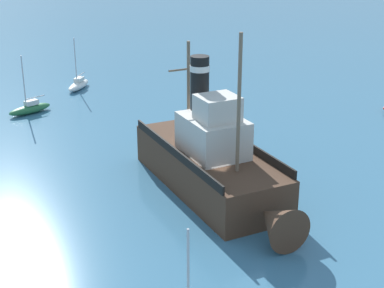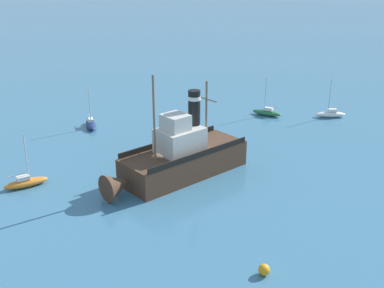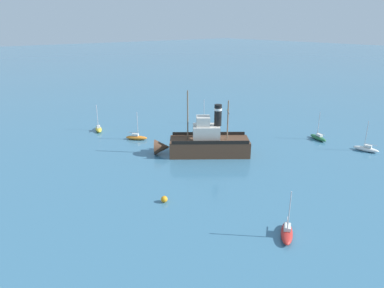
{
  "view_description": "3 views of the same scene",
  "coord_description": "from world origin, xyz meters",
  "px_view_note": "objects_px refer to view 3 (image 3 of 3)",
  "views": [
    {
      "loc": [
        28.18,
        12.18,
        15.19
      ],
      "look_at": [
        -0.66,
        -1.6,
        2.87
      ],
      "focal_mm": 55.0,
      "sensor_mm": 36.0,
      "label": 1
    },
    {
      "loc": [
        -9.41,
        39.04,
        18.88
      ],
      "look_at": [
        -1.85,
        -1.2,
        2.88
      ],
      "focal_mm": 45.0,
      "sensor_mm": 36.0,
      "label": 2
    },
    {
      "loc": [
        -37.71,
        32.36,
        19.14
      ],
      "look_at": [
        -1.08,
        2.54,
        2.36
      ],
      "focal_mm": 32.0,
      "sensor_mm": 36.0,
      "label": 3
    }
  ],
  "objects_px": {
    "old_tugboat": "(205,143)",
    "sailboat_red": "(287,232)",
    "sailboat_yellow": "(99,129)",
    "mooring_buoy": "(164,199)",
    "sailboat_navy": "(204,121)",
    "sailboat_white": "(366,149)",
    "sailboat_orange": "(136,137)",
    "sailboat_green": "(318,137)"
  },
  "relations": [
    {
      "from": "old_tugboat",
      "to": "sailboat_yellow",
      "type": "height_order",
      "value": "old_tugboat"
    },
    {
      "from": "sailboat_yellow",
      "to": "mooring_buoy",
      "type": "xyz_separation_m",
      "value": [
        -30.04,
        5.91,
        -0.05
      ]
    },
    {
      "from": "sailboat_green",
      "to": "old_tugboat",
      "type": "bearing_deg",
      "value": 70.03
    },
    {
      "from": "sailboat_yellow",
      "to": "mooring_buoy",
      "type": "height_order",
      "value": "sailboat_yellow"
    },
    {
      "from": "sailboat_orange",
      "to": "mooring_buoy",
      "type": "height_order",
      "value": "sailboat_orange"
    },
    {
      "from": "sailboat_yellow",
      "to": "sailboat_orange",
      "type": "bearing_deg",
      "value": -161.84
    },
    {
      "from": "sailboat_red",
      "to": "sailboat_green",
      "type": "height_order",
      "value": "same"
    },
    {
      "from": "sailboat_orange",
      "to": "sailboat_green",
      "type": "xyz_separation_m",
      "value": [
        -19.95,
        -24.39,
        0.0
      ]
    },
    {
      "from": "sailboat_red",
      "to": "sailboat_white",
      "type": "xyz_separation_m",
      "value": [
        6.04,
        -28.74,
        0.0
      ]
    },
    {
      "from": "sailboat_red",
      "to": "sailboat_green",
      "type": "xyz_separation_m",
      "value": [
        13.93,
        -27.96,
        0.0
      ]
    },
    {
      "from": "sailboat_green",
      "to": "mooring_buoy",
      "type": "height_order",
      "value": "sailboat_green"
    },
    {
      "from": "old_tugboat",
      "to": "sailboat_navy",
      "type": "distance_m",
      "value": 17.32
    },
    {
      "from": "old_tugboat",
      "to": "sailboat_red",
      "type": "distance_m",
      "value": 22.69
    },
    {
      "from": "old_tugboat",
      "to": "sailboat_red",
      "type": "height_order",
      "value": "old_tugboat"
    },
    {
      "from": "sailboat_red",
      "to": "sailboat_orange",
      "type": "xyz_separation_m",
      "value": [
        33.87,
        -3.57,
        0.0
      ]
    },
    {
      "from": "sailboat_yellow",
      "to": "mooring_buoy",
      "type": "relative_size",
      "value": 6.48
    },
    {
      "from": "sailboat_red",
      "to": "sailboat_green",
      "type": "relative_size",
      "value": 1.0
    },
    {
      "from": "sailboat_navy",
      "to": "sailboat_white",
      "type": "distance_m",
      "value": 29.64
    },
    {
      "from": "sailboat_red",
      "to": "sailboat_orange",
      "type": "bearing_deg",
      "value": -6.01
    },
    {
      "from": "sailboat_orange",
      "to": "mooring_buoy",
      "type": "distance_m",
      "value": 22.91
    },
    {
      "from": "sailboat_white",
      "to": "sailboat_orange",
      "type": "bearing_deg",
      "value": 42.13
    },
    {
      "from": "sailboat_orange",
      "to": "sailboat_green",
      "type": "relative_size",
      "value": 1.0
    },
    {
      "from": "sailboat_orange",
      "to": "sailboat_white",
      "type": "xyz_separation_m",
      "value": [
        -27.83,
        -25.18,
        0.0
      ]
    },
    {
      "from": "sailboat_navy",
      "to": "sailboat_white",
      "type": "xyz_separation_m",
      "value": [
        -28.15,
        -9.26,
        0.0
      ]
    },
    {
      "from": "sailboat_green",
      "to": "mooring_buoy",
      "type": "relative_size",
      "value": 6.48
    },
    {
      "from": "sailboat_navy",
      "to": "sailboat_orange",
      "type": "bearing_deg",
      "value": 91.15
    },
    {
      "from": "sailboat_orange",
      "to": "sailboat_green",
      "type": "height_order",
      "value": "same"
    },
    {
      "from": "sailboat_orange",
      "to": "sailboat_green",
      "type": "distance_m",
      "value": 31.51
    },
    {
      "from": "mooring_buoy",
      "to": "sailboat_navy",
      "type": "bearing_deg",
      "value": -49.06
    },
    {
      "from": "sailboat_yellow",
      "to": "sailboat_green",
      "type": "distance_m",
      "value": 39.72
    },
    {
      "from": "old_tugboat",
      "to": "sailboat_white",
      "type": "height_order",
      "value": "old_tugboat"
    },
    {
      "from": "sailboat_navy",
      "to": "old_tugboat",
      "type": "bearing_deg",
      "value": 139.33
    },
    {
      "from": "old_tugboat",
      "to": "mooring_buoy",
      "type": "relative_size",
      "value": 17.7
    },
    {
      "from": "sailboat_orange",
      "to": "sailboat_white",
      "type": "bearing_deg",
      "value": -137.87
    },
    {
      "from": "old_tugboat",
      "to": "sailboat_yellow",
      "type": "relative_size",
      "value": 2.73
    },
    {
      "from": "old_tugboat",
      "to": "sailboat_orange",
      "type": "bearing_deg",
      "value": 20.04
    },
    {
      "from": "sailboat_navy",
      "to": "sailboat_green",
      "type": "distance_m",
      "value": 21.97
    },
    {
      "from": "sailboat_yellow",
      "to": "sailboat_green",
      "type": "relative_size",
      "value": 1.0
    },
    {
      "from": "old_tugboat",
      "to": "sailboat_orange",
      "type": "height_order",
      "value": "old_tugboat"
    },
    {
      "from": "old_tugboat",
      "to": "sailboat_red",
      "type": "bearing_deg",
      "value": 158.69
    },
    {
      "from": "sailboat_green",
      "to": "mooring_buoy",
      "type": "distance_m",
      "value": 33.24
    },
    {
      "from": "sailboat_yellow",
      "to": "sailboat_white",
      "type": "bearing_deg",
      "value": -142.59
    }
  ]
}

